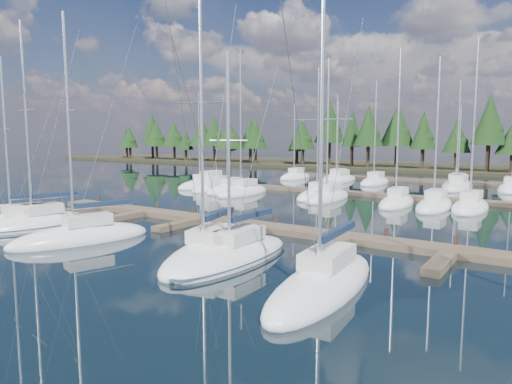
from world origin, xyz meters
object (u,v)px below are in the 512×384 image
Objects in this scene: main_dock at (264,229)px; front_sailboat_4 at (235,257)px; motor_yacht_left at (213,186)px; front_sailboat_3 at (208,255)px; front_sailboat_5 at (324,284)px; front_sailboat_0 at (18,224)px; front_sailboat_2 at (82,237)px; front_sailboat_1 at (38,224)px.

front_sailboat_4 is at bearing -68.28° from main_dock.
front_sailboat_3 is at bearing -51.13° from motor_yacht_left.
front_sailboat_5 is (7.18, -0.91, -0.02)m from front_sailboat_3.
front_sailboat_5 reaches higher than front_sailboat_0.
main_dock is 25.95m from motor_yacht_left.
front_sailboat_2 reaches higher than front_sailboat_4.
front_sailboat_0 is 0.86× the size of front_sailboat_3.
front_sailboat_5 is at bearing -45.01° from main_dock.
front_sailboat_2 is at bearing -179.54° from front_sailboat_5.
front_sailboat_0 is 24.04m from front_sailboat_5.
front_sailboat_0 is 1.11× the size of front_sailboat_4.
front_sailboat_2 is 16.51m from front_sailboat_5.
front_sailboat_1 reaches higher than front_sailboat_4.
front_sailboat_1 is (-14.32, -7.81, 0.09)m from main_dock.
front_sailboat_1 is 1.04× the size of front_sailboat_2.
motor_yacht_left is at bearing 136.42° from front_sailboat_5.
front_sailboat_5 reaches higher than motor_yacht_left.
front_sailboat_2 reaches higher than front_sailboat_5.
motor_yacht_left is at bearing 100.44° from front_sailboat_1.
motor_yacht_left is at bearing 97.82° from front_sailboat_0.
front_sailboat_0 is at bearing -82.18° from motor_yacht_left.
front_sailboat_1 is at bearing 171.38° from front_sailboat_2.
motor_yacht_left is (-20.48, 25.41, 0.15)m from front_sailboat_3.
front_sailboat_4 is 1.43× the size of motor_yacht_left.
main_dock is at bearing 48.21° from front_sailboat_2.
front_sailboat_1 is at bearing 39.14° from front_sailboat_0.
front_sailboat_1 reaches higher than main_dock.
front_sailboat_2 is 9.38m from front_sailboat_3.
motor_yacht_left reaches higher than main_dock.
main_dock is 12.24m from front_sailboat_5.
front_sailboat_0 reaches higher than motor_yacht_left.
front_sailboat_2 is at bearing -8.62° from front_sailboat_1.
front_sailboat_5 is at bearing -43.58° from motor_yacht_left.
front_sailboat_0 is 16.89m from front_sailboat_3.
front_sailboat_1 is at bearing -179.78° from front_sailboat_3.
front_sailboat_0 is 0.98× the size of front_sailboat_5.
front_sailboat_5 is 1.62× the size of motor_yacht_left.
motor_yacht_left is at bearing 128.87° from front_sailboat_3.
main_dock is 11.78m from front_sailboat_2.
front_sailboat_2 is at bearing -131.79° from main_dock.
main_dock is 17.67m from front_sailboat_0.
front_sailboat_3 is at bearing -79.23° from main_dock.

